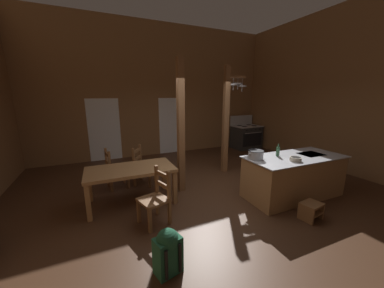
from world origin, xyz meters
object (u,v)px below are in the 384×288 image
Objects in this scene: step_stool at (311,210)px; stockpot_on_counter at (256,155)px; ladderback_chair_at_table_end at (156,198)px; mixing_bowl_on_counter at (296,159)px; ladderback_chair_by_post at (143,166)px; ladderback_chair_near_window at (115,170)px; bottle_tall_on_counter at (278,151)px; kitchen_island at (293,176)px; dining_table at (131,172)px; stove_range at (246,136)px; backpack at (168,250)px.

stockpot_on_counter reaches higher than step_stool.
mixing_bowl_on_counter reaches higher than ladderback_chair_at_table_end.
step_stool is 3.68m from ladderback_chair_by_post.
ladderback_chair_by_post is 2.69m from stockpot_on_counter.
ladderback_chair_near_window is 1.86m from ladderback_chair_at_table_end.
bottle_tall_on_counter reaches higher than ladderback_chair_at_table_end.
step_stool is 1.36m from stockpot_on_counter.
kitchen_island is 3.43m from dining_table.
bottle_tall_on_counter is at bearing -119.93° from stove_range.
bottle_tall_on_counter is (2.80, 1.06, 0.68)m from backpack.
bottle_tall_on_counter reaches higher than dining_table.
dining_table is 6.58× the size of bottle_tall_on_counter.
stockpot_on_counter reaches higher than dining_table.
kitchen_island is 5.51× the size of step_stool.
kitchen_island is 1.06m from stockpot_on_counter.
bottle_tall_on_counter is (2.64, -0.06, 0.55)m from ladderback_chair_at_table_end.
dining_table is 4.54× the size of stockpot_on_counter.
stove_range is 3.50× the size of stockpot_on_counter.
stove_range is at bearing 53.76° from stockpot_on_counter.
backpack is (-3.12, -0.88, -0.13)m from kitchen_island.
stockpot_on_counter is at bearing 145.36° from mixing_bowl_on_counter.
bottle_tall_on_counter reaches higher than ladderback_chair_by_post.
step_stool is (-0.44, -0.80, -0.27)m from kitchen_island.
ladderback_chair_by_post is 2.88m from backpack.
backpack is 2.29× the size of bottle_tall_on_counter.
ladderback_chair_at_table_end reaches higher than step_stool.
stockpot_on_counter is at bearing 178.00° from bottle_tall_on_counter.
ladderback_chair_at_table_end reaches higher than kitchen_island.
ladderback_chair_at_table_end is (0.27, -0.89, -0.20)m from dining_table.
stockpot_on_counter is (-2.73, -3.73, 0.50)m from stove_range.
stockpot_on_counter is at bearing -42.80° from ladderback_chair_by_post.
step_stool is at bearing -118.91° from kitchen_island.
ladderback_chair_by_post is at bearing 144.19° from bottle_tall_on_counter.
kitchen_island is 0.95m from step_stool.
ladderback_chair_near_window is (-0.24, 0.89, -0.20)m from dining_table.
dining_table is (-5.07, -2.80, 0.17)m from stove_range.
stove_range is 6.05m from ladderback_chair_at_table_end.
ladderback_chair_by_post is (0.41, 0.86, -0.20)m from dining_table.
ladderback_chair_near_window is 1.00× the size of ladderback_chair_at_table_end.
stockpot_on_counter reaches higher than mixing_bowl_on_counter.
bottle_tall_on_counter is (0.57, -0.02, 0.01)m from stockpot_on_counter.
dining_table is 3.08m from bottle_tall_on_counter.
stockpot_on_counter is (1.93, -1.79, 0.53)m from ladderback_chair_by_post.
kitchen_island is at bearing 15.66° from backpack.
ladderback_chair_at_table_end is at bearing 81.68° from backpack.
backpack is (0.35, -2.90, -0.14)m from ladderback_chair_near_window.
ladderback_chair_at_table_end is 2.13m from stockpot_on_counter.
bottle_tall_on_counter is (-0.32, 0.18, 0.55)m from kitchen_island.
stockpot_on_counter reaches higher than kitchen_island.
mixing_bowl_on_counter reaches higher than ladderback_chair_by_post.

